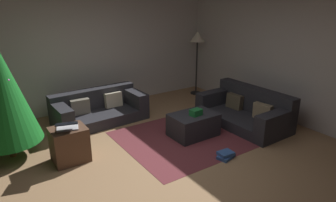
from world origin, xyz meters
TOP-DOWN VIEW (x-y plane):
  - ground_plane at (0.00, 0.00)m, footprint 6.40×6.40m
  - rear_partition at (0.00, 3.14)m, footprint 6.40×0.12m
  - corner_partition at (3.14, 0.00)m, footprint 0.12×6.40m
  - couch_left at (-0.13, 2.24)m, footprint 1.83×0.95m
  - couch_right at (2.26, 0.46)m, footprint 0.96×1.80m
  - ottoman at (1.04, 0.61)m, footprint 0.83×0.58m
  - gift_box at (1.04, 0.55)m, footprint 0.23×0.17m
  - tv_remote at (1.01, 0.65)m, footprint 0.12×0.16m
  - christmas_tree at (-1.83, 1.62)m, footprint 1.00×1.00m
  - side_table at (-1.10, 0.97)m, footprint 0.52×0.44m
  - laptop at (-1.11, 0.91)m, footprint 0.41×0.45m
  - book_stack at (0.95, -0.33)m, footprint 0.33×0.26m
  - corner_lamp at (2.68, 2.56)m, footprint 0.36×0.36m
  - area_rug at (1.04, 0.61)m, footprint 2.60×2.00m

SIDE VIEW (x-z plane):
  - ground_plane at x=0.00m, z-range 0.00..0.00m
  - area_rug at x=1.04m, z-range 0.00..0.01m
  - book_stack at x=0.95m, z-range 0.00..0.10m
  - ottoman at x=1.04m, z-range 0.00..0.42m
  - couch_left at x=-0.13m, z-range -0.06..0.56m
  - couch_right at x=2.26m, z-range -0.09..0.62m
  - side_table at x=-1.10m, z-range 0.00..0.54m
  - tv_remote at x=1.01m, z-range 0.42..0.44m
  - gift_box at x=1.04m, z-range 0.42..0.53m
  - laptop at x=-1.11m, z-range 0.52..0.68m
  - christmas_tree at x=-1.83m, z-range 0.09..2.09m
  - rear_partition at x=0.00m, z-range 0.00..2.60m
  - corner_partition at x=3.14m, z-range 0.00..2.60m
  - corner_lamp at x=2.68m, z-range 0.56..2.15m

